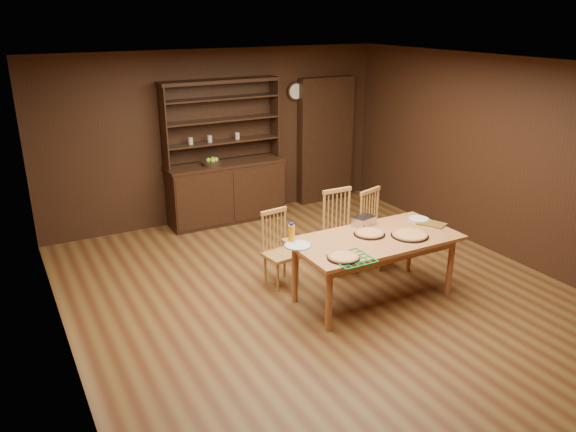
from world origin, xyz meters
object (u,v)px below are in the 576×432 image
dining_table (375,244)px  chair_left (278,245)px  chair_center (340,228)px  chair_right (374,225)px  china_hutch (226,184)px  juice_bottle (291,233)px

dining_table → chair_left: bearing=131.2°
chair_center → chair_right: size_ratio=1.06×
china_hutch → dining_table: bearing=-81.5°
chair_right → juice_bottle: size_ratio=4.40×
chair_center → juice_bottle: size_ratio=4.65×
china_hutch → chair_left: size_ratio=2.37×
chair_center → juice_bottle: chair_center is taller
chair_center → china_hutch: bearing=104.8°
chair_center → chair_right: (0.48, -0.07, -0.03)m
juice_bottle → chair_right: bearing=16.9°
china_hutch → chair_right: size_ratio=2.20×
chair_center → chair_right: chair_center is taller
chair_center → juice_bottle: 1.15m
chair_center → chair_right: 0.49m
chair_right → chair_center: bearing=155.2°
chair_center → chair_right: bearing=-7.0°
chair_center → chair_left: bearing=179.0°
chair_left → juice_bottle: bearing=-109.0°
chair_right → juice_bottle: 1.57m
dining_table → chair_left: size_ratio=2.04×
chair_left → juice_bottle: 0.66m
dining_table → chair_right: (0.58, 0.78, -0.14)m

